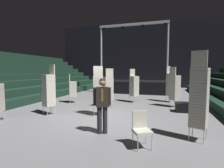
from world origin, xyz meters
TOP-DOWN VIEW (x-y plane):
  - ground_plane at (0.00, 0.00)m, footprint 22.00×30.00m
  - arena_end_wall at (0.00, 15.00)m, footprint 22.00×0.30m
  - stage_riser at (0.00, 9.15)m, footprint 6.19×3.28m
  - man_with_tie at (0.73, -1.66)m, footprint 0.56×0.36m
  - chair_stack_front_left at (-2.43, -0.15)m, footprint 0.58×0.58m
  - chair_stack_front_right at (0.79, 4.03)m, footprint 0.62×0.62m
  - chair_stack_mid_left at (-2.87, 2.73)m, footprint 0.61×0.61m
  - chair_stack_mid_right at (3.18, 3.28)m, footprint 0.62×0.62m
  - chair_stack_mid_centre at (3.03, 4.76)m, footprint 0.61×0.61m
  - chair_stack_rear_left at (-0.29, 2.15)m, footprint 0.60×0.60m
  - chair_stack_rear_centre at (-0.24, 0.42)m, footprint 0.58×0.58m
  - chair_stack_aisle_left at (3.56, -1.37)m, footprint 0.57×0.57m
  - equipment_road_case at (3.64, 2.20)m, footprint 0.94×0.66m
  - loose_chair_near_man at (2.05, -2.26)m, footprint 0.60×0.60m

SIDE VIEW (x-z plane):
  - ground_plane at x=0.00m, z-range -0.10..0.00m
  - equipment_road_case at x=3.64m, z-range 0.00..0.46m
  - loose_chair_near_man at x=2.05m, z-range 0.06..1.01m
  - stage_riser at x=0.00m, z-range -2.37..3.63m
  - chair_stack_mid_left at x=-2.87m, z-range 0.00..1.80m
  - man_with_tie at x=0.73m, z-range 0.12..1.91m
  - chair_stack_front_right at x=0.79m, z-range 0.00..2.14m
  - chair_stack_rear_left at x=-0.29m, z-range 0.00..2.14m
  - chair_stack_mid_right at x=3.18m, z-range 0.00..2.22m
  - chair_stack_rear_centre at x=-0.24m, z-range 0.00..2.22m
  - chair_stack_front_left at x=-2.43m, z-range 0.00..2.30m
  - chair_stack_mid_centre at x=3.03m, z-range 0.00..2.30m
  - chair_stack_aisle_left at x=3.56m, z-range 0.00..2.56m
  - arena_end_wall at x=0.00m, z-range 0.00..8.00m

